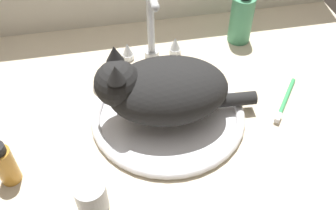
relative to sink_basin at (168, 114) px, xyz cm
name	(u,v)px	position (x,y,z in cm)	size (l,w,h in cm)	color
countertop	(180,107)	(3.91, 3.89, -2.42)	(114.67, 73.98, 3.00)	beige
sink_basin	(168,114)	(0.00, 0.00, 0.00)	(36.26, 36.26, 2.12)	white
faucet	(151,31)	(0.00, 22.60, 7.98)	(16.52, 11.75, 21.82)	silver
cat	(159,90)	(-1.99, 0.13, 8.29)	(37.21, 19.75, 17.33)	black
metal_jar	(91,197)	(-18.70, -20.41, 2.72)	(6.16, 6.16, 7.23)	#B2B5BA
soap_pump_bottle	(241,18)	(26.21, 26.16, 6.41)	(6.45, 6.45, 18.38)	#4C9E70
amber_bottle	(5,164)	(-34.93, -10.70, 4.11)	(4.11, 4.11, 10.75)	gold
toothbrush	(285,101)	(29.14, -1.01, -0.29)	(11.13, 13.85, 1.70)	#3FB266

